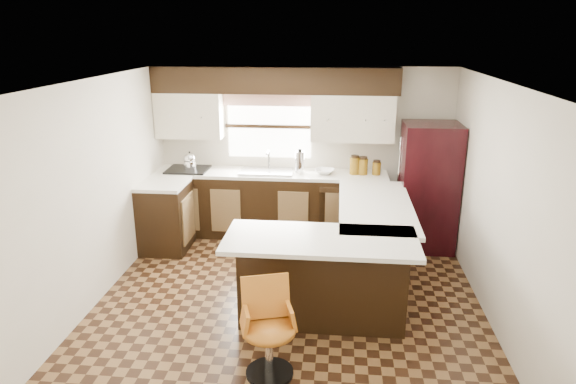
# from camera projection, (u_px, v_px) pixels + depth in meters

# --- Properties ---
(floor) EXTENTS (4.40, 4.40, 0.00)m
(floor) POSITION_uv_depth(u_px,v_px,m) (289.00, 300.00, 5.73)
(floor) COLOR #49301A
(floor) RESTS_ON ground
(ceiling) EXTENTS (4.40, 4.40, 0.00)m
(ceiling) POSITION_uv_depth(u_px,v_px,m) (289.00, 81.00, 5.00)
(ceiling) COLOR silver
(ceiling) RESTS_ON wall_back
(wall_back) EXTENTS (4.40, 0.00, 4.40)m
(wall_back) POSITION_uv_depth(u_px,v_px,m) (304.00, 151.00, 7.45)
(wall_back) COLOR beige
(wall_back) RESTS_ON floor
(wall_front) EXTENTS (4.40, 0.00, 4.40)m
(wall_front) POSITION_uv_depth(u_px,v_px,m) (255.00, 305.00, 3.28)
(wall_front) COLOR beige
(wall_front) RESTS_ON floor
(wall_left) EXTENTS (0.00, 4.40, 4.40)m
(wall_left) POSITION_uv_depth(u_px,v_px,m) (97.00, 192.00, 5.56)
(wall_left) COLOR beige
(wall_left) RESTS_ON floor
(wall_right) EXTENTS (0.00, 4.40, 4.40)m
(wall_right) POSITION_uv_depth(u_px,v_px,m) (496.00, 204.00, 5.16)
(wall_right) COLOR beige
(wall_right) RESTS_ON floor
(base_cab_back) EXTENTS (3.30, 0.60, 0.90)m
(base_cab_back) POSITION_uv_depth(u_px,v_px,m) (271.00, 205.00, 7.43)
(base_cab_back) COLOR black
(base_cab_back) RESTS_ON floor
(base_cab_left) EXTENTS (0.60, 0.70, 0.90)m
(base_cab_left) POSITION_uv_depth(u_px,v_px,m) (166.00, 217.00, 6.95)
(base_cab_left) COLOR black
(base_cab_left) RESTS_ON floor
(counter_back) EXTENTS (3.30, 0.60, 0.04)m
(counter_back) POSITION_uv_depth(u_px,v_px,m) (271.00, 174.00, 7.29)
(counter_back) COLOR silver
(counter_back) RESTS_ON base_cab_back
(counter_left) EXTENTS (0.60, 0.70, 0.04)m
(counter_left) POSITION_uv_depth(u_px,v_px,m) (163.00, 184.00, 6.80)
(counter_left) COLOR silver
(counter_left) RESTS_ON base_cab_left
(soffit) EXTENTS (3.40, 0.35, 0.36)m
(soffit) POSITION_uv_depth(u_px,v_px,m) (275.00, 80.00, 7.01)
(soffit) COLOR black
(soffit) RESTS_ON wall_back
(upper_cab_left) EXTENTS (0.94, 0.35, 0.64)m
(upper_cab_left) POSITION_uv_depth(u_px,v_px,m) (190.00, 115.00, 7.28)
(upper_cab_left) COLOR beige
(upper_cab_left) RESTS_ON wall_back
(upper_cab_right) EXTENTS (1.14, 0.35, 0.64)m
(upper_cab_right) POSITION_uv_depth(u_px,v_px,m) (353.00, 118.00, 7.06)
(upper_cab_right) COLOR beige
(upper_cab_right) RESTS_ON wall_back
(window_pane) EXTENTS (1.20, 0.02, 0.90)m
(window_pane) POSITION_uv_depth(u_px,v_px,m) (269.00, 126.00, 7.37)
(window_pane) COLOR white
(window_pane) RESTS_ON wall_back
(valance) EXTENTS (1.30, 0.06, 0.18)m
(valance) POSITION_uv_depth(u_px,v_px,m) (269.00, 99.00, 7.21)
(valance) COLOR #D19B93
(valance) RESTS_ON wall_back
(sink) EXTENTS (0.75, 0.45, 0.03)m
(sink) POSITION_uv_depth(u_px,v_px,m) (267.00, 171.00, 7.26)
(sink) COLOR #B2B2B7
(sink) RESTS_ON counter_back
(dishwasher) EXTENTS (0.58, 0.03, 0.78)m
(dishwasher) POSITION_uv_depth(u_px,v_px,m) (340.00, 215.00, 7.07)
(dishwasher) COLOR black
(dishwasher) RESTS_ON floor
(cooktop) EXTENTS (0.58, 0.50, 0.02)m
(cooktop) POSITION_uv_depth(u_px,v_px,m) (188.00, 169.00, 7.38)
(cooktop) COLOR black
(cooktop) RESTS_ON counter_back
(peninsula_long) EXTENTS (0.60, 1.95, 0.90)m
(peninsula_long) POSITION_uv_depth(u_px,v_px,m) (369.00, 244.00, 6.10)
(peninsula_long) COLOR black
(peninsula_long) RESTS_ON floor
(peninsula_return) EXTENTS (1.65, 0.60, 0.90)m
(peninsula_return) POSITION_uv_depth(u_px,v_px,m) (322.00, 280.00, 5.22)
(peninsula_return) COLOR black
(peninsula_return) RESTS_ON floor
(counter_pen_long) EXTENTS (0.84, 1.95, 0.04)m
(counter_pen_long) POSITION_uv_depth(u_px,v_px,m) (376.00, 206.00, 5.95)
(counter_pen_long) COLOR silver
(counter_pen_long) RESTS_ON peninsula_long
(counter_pen_return) EXTENTS (1.89, 0.84, 0.04)m
(counter_pen_return) POSITION_uv_depth(u_px,v_px,m) (321.00, 240.00, 4.99)
(counter_pen_return) COLOR silver
(counter_pen_return) RESTS_ON peninsula_return
(refrigerator) EXTENTS (0.74, 0.71, 1.72)m
(refrigerator) POSITION_uv_depth(u_px,v_px,m) (428.00, 187.00, 6.90)
(refrigerator) COLOR black
(refrigerator) RESTS_ON floor
(bar_chair) EXTENTS (0.57, 0.57, 0.86)m
(bar_chair) POSITION_uv_depth(u_px,v_px,m) (269.00, 331.00, 4.36)
(bar_chair) COLOR #BC6A1C
(bar_chair) RESTS_ON floor
(kettle) EXTENTS (0.19, 0.19, 0.25)m
(kettle) POSITION_uv_depth(u_px,v_px,m) (190.00, 160.00, 7.33)
(kettle) COLOR silver
(kettle) RESTS_ON cooktop
(percolator) EXTENTS (0.13, 0.13, 0.31)m
(percolator) POSITION_uv_depth(u_px,v_px,m) (300.00, 162.00, 7.20)
(percolator) COLOR silver
(percolator) RESTS_ON counter_back
(mixing_bowl) EXTENTS (0.32, 0.32, 0.07)m
(mixing_bowl) POSITION_uv_depth(u_px,v_px,m) (325.00, 171.00, 7.20)
(mixing_bowl) COLOR white
(mixing_bowl) RESTS_ON counter_back
(canister_large) EXTENTS (0.14, 0.14, 0.24)m
(canister_large) POSITION_uv_depth(u_px,v_px,m) (355.00, 166.00, 7.15)
(canister_large) COLOR brown
(canister_large) RESTS_ON counter_back
(canister_med) EXTENTS (0.14, 0.14, 0.22)m
(canister_med) POSITION_uv_depth(u_px,v_px,m) (363.00, 167.00, 7.15)
(canister_med) COLOR brown
(canister_med) RESTS_ON counter_back
(canister_small) EXTENTS (0.12, 0.12, 0.18)m
(canister_small) POSITION_uv_depth(u_px,v_px,m) (377.00, 169.00, 7.13)
(canister_small) COLOR brown
(canister_small) RESTS_ON counter_back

